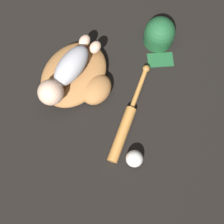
{
  "coord_description": "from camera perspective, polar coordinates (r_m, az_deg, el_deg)",
  "views": [
    {
      "loc": [
        0.47,
        0.37,
        1.31
      ],
      "look_at": [
        0.13,
        0.22,
        0.07
      ],
      "focal_mm": 50.0,
      "sensor_mm": 36.0,
      "label": 1
    }
  ],
  "objects": [
    {
      "name": "baby_figure",
      "position": [
        1.3,
        -8.48,
        7.02
      ],
      "size": [
        0.36,
        0.15,
        0.11
      ],
      "color": "#B2B2B7",
      "rests_on": "baseball_glove"
    },
    {
      "name": "ground_plane",
      "position": [
        1.44,
        -5.89,
        7.37
      ],
      "size": [
        6.0,
        6.0,
        0.0
      ],
      "primitive_type": "plane",
      "color": "black"
    },
    {
      "name": "baseball",
      "position": [
        1.29,
        4.12,
        -8.5
      ],
      "size": [
        0.07,
        0.07,
        0.07
      ],
      "color": "white",
      "rests_on": "ground"
    },
    {
      "name": "baseball_bat",
      "position": [
        1.33,
        2.53,
        -2.21
      ],
      "size": [
        0.46,
        0.07,
        0.05
      ],
      "color": "#C6843D",
      "rests_on": "ground"
    },
    {
      "name": "baseball_cap",
      "position": [
        1.47,
        8.69,
        13.94
      ],
      "size": [
        0.22,
        0.19,
        0.14
      ],
      "color": "#1E562D",
      "rests_on": "ground"
    },
    {
      "name": "baseball_glove",
      "position": [
        1.38,
        -6.31,
        6.43
      ],
      "size": [
        0.38,
        0.35,
        0.08
      ],
      "color": "#A8703D",
      "rests_on": "ground"
    }
  ]
}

